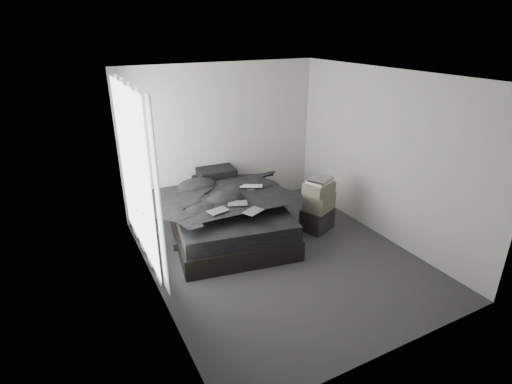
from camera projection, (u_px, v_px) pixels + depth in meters
name	position (u px, v px, depth m)	size (l,w,h in m)	color
floor	(281.00, 258.00, 5.87)	(3.60, 4.20, 0.01)	#373639
ceiling	(286.00, 75.00, 4.86)	(3.60, 4.20, 0.01)	white
wall_back	(222.00, 138.00, 7.08)	(3.60, 0.01, 2.60)	beige
wall_front	(402.00, 245.00, 3.65)	(3.60, 0.01, 2.60)	beige
wall_left	(150.00, 200.00, 4.60)	(0.01, 4.20, 2.60)	beige
wall_right	(384.00, 156.00, 6.13)	(0.01, 4.20, 2.60)	beige
window_left	(135.00, 172.00, 5.33)	(0.02, 2.00, 2.30)	white
curtain_left	(139.00, 176.00, 5.37)	(0.06, 2.12, 2.48)	white
bed	(228.00, 226.00, 6.47)	(1.71, 2.26, 0.31)	black
mattress	(227.00, 210.00, 6.37)	(1.65, 2.20, 0.24)	black
duvet	(228.00, 197.00, 6.22)	(1.67, 1.93, 0.26)	black
pillow_lower	(212.00, 180.00, 7.05)	(0.68, 0.46, 0.15)	black
pillow_upper	(216.00, 172.00, 6.99)	(0.64, 0.44, 0.14)	black
laptop	(251.00, 183.00, 6.38)	(0.36, 0.23, 0.03)	silver
comic_a	(218.00, 206.00, 5.61)	(0.29, 0.19, 0.01)	black
comic_b	(237.00, 198.00, 5.84)	(0.29, 0.19, 0.01)	black
comic_c	(253.00, 205.00, 5.59)	(0.29, 0.19, 0.01)	black
side_stand	(187.00, 215.00, 6.48)	(0.34, 0.34, 0.62)	black
papers	(186.00, 198.00, 6.35)	(0.24, 0.18, 0.01)	white
floor_books	(177.00, 245.00, 6.09)	(0.12, 0.18, 0.12)	black
box_lower	(317.00, 219.00, 6.63)	(0.49, 0.39, 0.36)	black
box_mid	(319.00, 201.00, 6.51)	(0.46, 0.36, 0.28)	#63604E
box_upper	(319.00, 188.00, 6.41)	(0.44, 0.35, 0.19)	#63604E
art_book_white	(320.00, 181.00, 6.37)	(0.38, 0.30, 0.04)	silver
art_book_snake	(321.00, 179.00, 6.36)	(0.36, 0.29, 0.03)	silver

